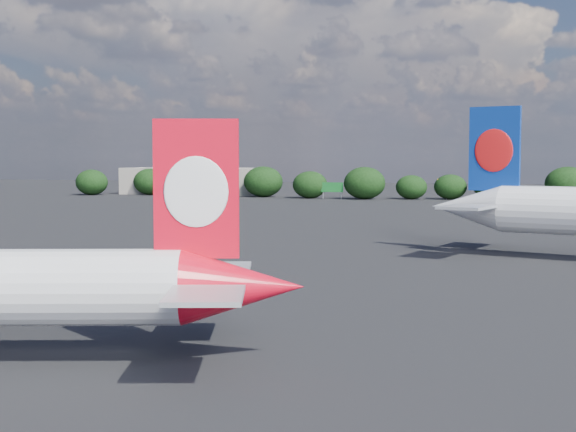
# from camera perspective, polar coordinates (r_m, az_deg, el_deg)

# --- Properties ---
(ground) EXTENTS (500.00, 500.00, 0.00)m
(ground) POSITION_cam_1_polar(r_m,az_deg,el_deg) (100.60, -1.32, -2.38)
(ground) COLOR black
(ground) RESTS_ON ground
(terminal_building) EXTENTS (42.00, 16.00, 8.00)m
(terminal_building) POSITION_cam_1_polar(r_m,az_deg,el_deg) (246.42, -6.74, 2.49)
(terminal_building) COLOR gray
(terminal_building) RESTS_ON ground
(highway_sign) EXTENTS (6.00, 0.30, 4.50)m
(highway_sign) POSITION_cam_1_polar(r_m,az_deg,el_deg) (216.90, 3.16, 2.04)
(highway_sign) COLOR #136022
(highway_sign) RESTS_ON ground
(billboard_yellow) EXTENTS (5.00, 0.30, 5.50)m
(billboard_yellow) POSITION_cam_1_polar(r_m,az_deg,el_deg) (218.32, 11.22, 2.17)
(billboard_yellow) COLOR orange
(billboard_yellow) RESTS_ON ground
(horizon_treeline) EXTENTS (208.02, 15.87, 9.21)m
(horizon_treeline) POSITION_cam_1_polar(r_m,az_deg,el_deg) (217.66, 8.60, 2.24)
(horizon_treeline) COLOR black
(horizon_treeline) RESTS_ON ground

